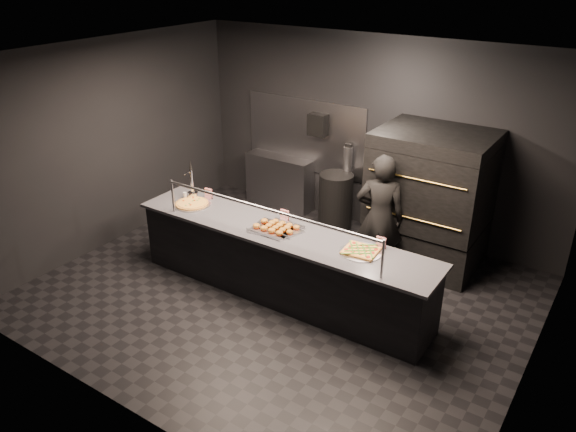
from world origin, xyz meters
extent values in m
plane|color=black|center=(0.00, 0.00, 0.00)|extent=(6.00, 6.00, 0.00)
plane|color=black|center=(0.00, 0.00, 3.00)|extent=(6.00, 6.00, 0.00)
cube|color=black|center=(0.00, 2.50, 1.50)|extent=(6.00, 0.04, 3.00)
cube|color=black|center=(0.00, -2.50, 1.50)|extent=(6.00, 0.04, 3.00)
cube|color=black|center=(-3.00, 0.00, 1.50)|extent=(0.04, 5.00, 3.00)
cube|color=black|center=(3.00, 0.00, 1.50)|extent=(0.04, 5.00, 3.00)
cube|color=#99999E|center=(-1.20, 2.48, 1.30)|extent=(2.20, 0.02, 1.20)
cube|color=black|center=(0.00, 0.00, 0.44)|extent=(4.00, 0.70, 0.88)
cube|color=#3A3A3F|center=(0.00, 0.00, 0.90)|extent=(4.10, 0.78, 0.04)
cylinder|color=#99999E|center=(-1.50, -0.30, 1.15)|extent=(0.03, 0.03, 0.45)
cylinder|color=#99999E|center=(1.50, -0.30, 1.15)|extent=(0.03, 0.03, 0.45)
cylinder|color=#99999E|center=(0.00, -0.30, 1.34)|extent=(3.00, 0.04, 0.04)
cube|color=black|center=(1.20, 1.90, 0.30)|extent=(1.50, 1.15, 0.60)
cube|color=black|center=(1.20, 1.90, 0.90)|extent=(1.50, 1.20, 0.55)
cube|color=black|center=(1.20, 1.90, 1.45)|extent=(1.50, 1.20, 0.55)
cube|color=black|center=(1.20, 1.90, 1.82)|extent=(1.50, 1.20, 0.18)
cylinder|color=gold|center=(1.20, 1.28, 0.90)|extent=(1.30, 0.02, 0.02)
cylinder|color=gold|center=(1.20, 1.28, 1.45)|extent=(1.30, 0.02, 0.02)
cube|color=#99999E|center=(-1.60, 2.32, 0.45)|extent=(1.20, 0.35, 0.90)
cube|color=black|center=(-0.90, 2.39, 1.55)|extent=(0.30, 0.20, 0.35)
cylinder|color=#B2B2B7|center=(-0.35, 2.40, 1.05)|extent=(0.14, 0.14, 0.45)
cube|color=black|center=(-0.35, 2.40, 1.30)|extent=(0.10, 0.06, 0.06)
cylinder|color=silver|center=(-1.60, 0.18, 0.96)|extent=(0.14, 0.14, 0.08)
cylinder|color=silver|center=(-1.60, 0.18, 1.15)|extent=(0.05, 0.05, 0.37)
cylinder|color=silver|center=(-1.60, 0.10, 1.31)|extent=(0.02, 0.10, 0.02)
cone|color=black|center=(-1.60, 0.18, 1.41)|extent=(0.05, 0.05, 0.14)
cylinder|color=silver|center=(-1.45, -0.01, 0.93)|extent=(0.51, 0.51, 0.01)
cylinder|color=#D99345|center=(-1.45, -0.01, 0.94)|extent=(0.45, 0.45, 0.02)
cylinder|color=gold|center=(-1.45, -0.01, 0.95)|extent=(0.39, 0.39, 0.01)
cube|color=silver|center=(-0.10, -0.04, 0.93)|extent=(0.55, 0.44, 0.02)
ellipsoid|color=#AA7324|center=(-0.27, -0.12, 0.97)|extent=(0.09, 0.09, 0.06)
ellipsoid|color=#AA7324|center=(-0.27, 0.05, 0.97)|extent=(0.09, 0.09, 0.06)
ellipsoid|color=#AA7324|center=(-0.16, -0.12, 0.97)|extent=(0.09, 0.09, 0.06)
ellipsoid|color=#AA7324|center=(-0.16, 0.05, 0.97)|extent=(0.09, 0.09, 0.06)
ellipsoid|color=#AA7324|center=(-0.04, -0.12, 0.97)|extent=(0.09, 0.09, 0.06)
ellipsoid|color=#AA7324|center=(-0.04, 0.05, 0.97)|extent=(0.09, 0.09, 0.06)
ellipsoid|color=#AA7324|center=(0.07, -0.12, 0.97)|extent=(0.09, 0.09, 0.06)
ellipsoid|color=#AA7324|center=(0.07, 0.05, 0.97)|extent=(0.09, 0.09, 0.06)
cube|color=silver|center=(0.00, 0.05, 0.93)|extent=(0.53, 0.45, 0.02)
ellipsoid|color=#AA7324|center=(-0.16, -0.03, 0.97)|extent=(0.08, 0.08, 0.05)
ellipsoid|color=#AA7324|center=(-0.16, 0.13, 0.97)|extent=(0.08, 0.08, 0.05)
ellipsoid|color=#AA7324|center=(-0.05, -0.03, 0.97)|extent=(0.08, 0.08, 0.05)
ellipsoid|color=#AA7324|center=(-0.05, 0.13, 0.97)|extent=(0.08, 0.08, 0.05)
ellipsoid|color=#AA7324|center=(0.05, -0.03, 0.97)|extent=(0.08, 0.08, 0.05)
ellipsoid|color=#AA7324|center=(0.05, 0.13, 0.97)|extent=(0.08, 0.08, 0.05)
ellipsoid|color=#AA7324|center=(0.16, -0.03, 0.97)|extent=(0.08, 0.08, 0.05)
ellipsoid|color=#AA7324|center=(0.16, 0.13, 0.97)|extent=(0.08, 0.08, 0.05)
cylinder|color=silver|center=(1.07, 0.07, 0.93)|extent=(0.49, 0.49, 0.01)
cube|color=#D99345|center=(1.07, 0.07, 0.94)|extent=(0.41, 0.38, 0.02)
cube|color=gold|center=(1.07, 0.07, 0.95)|extent=(0.39, 0.35, 0.01)
cube|color=#488A29|center=(1.07, 0.07, 0.96)|extent=(0.37, 0.33, 0.01)
cylinder|color=silver|center=(-1.68, 0.10, 0.96)|extent=(0.05, 0.05, 0.09)
cylinder|color=silver|center=(-1.59, 0.10, 0.96)|extent=(0.04, 0.04, 0.07)
cube|color=white|center=(-1.40, 0.28, 1.00)|extent=(0.12, 0.04, 0.15)
cube|color=white|center=(-0.12, 0.28, 1.00)|extent=(0.12, 0.04, 0.15)
cube|color=white|center=(1.22, 0.28, 1.00)|extent=(0.12, 0.04, 0.15)
cylinder|color=black|center=(-0.39, 2.12, 0.45)|extent=(0.54, 0.54, 0.90)
imported|color=black|center=(0.81, 1.14, 0.87)|extent=(0.75, 0.63, 1.74)
camera|label=1|loc=(3.50, -5.08, 4.06)|focal=35.00mm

